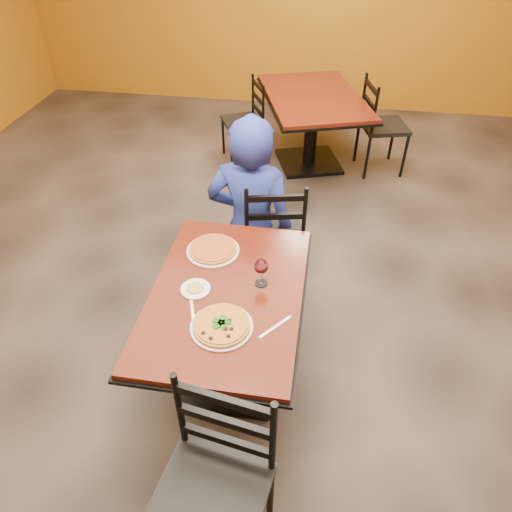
% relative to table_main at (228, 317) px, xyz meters
% --- Properties ---
extents(floor, '(7.00, 8.00, 0.01)m').
position_rel_table_main_xyz_m(floor, '(0.00, 0.50, -0.56)').
color(floor, black).
rests_on(floor, ground).
extents(table_main, '(0.83, 1.23, 0.75)m').
position_rel_table_main_xyz_m(table_main, '(0.00, 0.00, 0.00)').
color(table_main, '#5F1C0F').
rests_on(table_main, floor).
extents(table_second, '(1.31, 1.59, 0.75)m').
position_rel_table_main_xyz_m(table_second, '(0.28, 2.86, 0.01)').
color(table_second, '#5F1C0F').
rests_on(table_second, floor).
extents(chair_main_near, '(0.51, 0.51, 0.99)m').
position_rel_table_main_xyz_m(chair_main_near, '(0.12, -0.95, -0.06)').
color(chair_main_near, black).
rests_on(chair_main_near, floor).
extents(chair_main_far, '(0.50, 0.50, 0.93)m').
position_rel_table_main_xyz_m(chair_main_far, '(0.12, 0.96, -0.09)').
color(chair_main_far, black).
rests_on(chair_main_far, floor).
extents(chair_second_left, '(0.51, 0.51, 0.85)m').
position_rel_table_main_xyz_m(chair_second_left, '(-0.44, 2.86, -0.13)').
color(chair_second_left, black).
rests_on(chair_second_left, floor).
extents(chair_second_right, '(0.52, 0.52, 0.95)m').
position_rel_table_main_xyz_m(chair_second_right, '(1.01, 2.86, -0.08)').
color(chair_second_right, black).
rests_on(chair_second_right, floor).
extents(diner, '(0.68, 0.48, 1.32)m').
position_rel_table_main_xyz_m(diner, '(-0.04, 0.98, 0.10)').
color(diner, navy).
rests_on(diner, floor).
extents(plate_main, '(0.31, 0.31, 0.01)m').
position_rel_table_main_xyz_m(plate_main, '(0.03, -0.25, 0.20)').
color(plate_main, white).
rests_on(plate_main, table_main).
extents(pizza_main, '(0.28, 0.28, 0.02)m').
position_rel_table_main_xyz_m(pizza_main, '(0.03, -0.25, 0.21)').
color(pizza_main, '#98390B').
rests_on(pizza_main, plate_main).
extents(plate_far, '(0.31, 0.31, 0.01)m').
position_rel_table_main_xyz_m(plate_far, '(-0.15, 0.32, 0.20)').
color(plate_far, white).
rests_on(plate_far, table_main).
extents(pizza_far, '(0.28, 0.28, 0.02)m').
position_rel_table_main_xyz_m(pizza_far, '(-0.15, 0.32, 0.21)').
color(pizza_far, orange).
rests_on(pizza_far, plate_far).
extents(side_plate, '(0.16, 0.16, 0.01)m').
position_rel_table_main_xyz_m(side_plate, '(-0.17, -0.01, 0.20)').
color(side_plate, white).
rests_on(side_plate, table_main).
extents(dip, '(0.09, 0.09, 0.01)m').
position_rel_table_main_xyz_m(dip, '(-0.17, -0.01, 0.21)').
color(dip, tan).
rests_on(dip, side_plate).
extents(wine_glass, '(0.08, 0.08, 0.18)m').
position_rel_table_main_xyz_m(wine_glass, '(0.17, 0.09, 0.28)').
color(wine_glass, white).
rests_on(wine_glass, table_main).
extents(fork, '(0.08, 0.18, 0.00)m').
position_rel_table_main_xyz_m(fork, '(-0.14, -0.18, 0.20)').
color(fork, silver).
rests_on(fork, table_main).
extents(knife, '(0.14, 0.17, 0.00)m').
position_rel_table_main_xyz_m(knife, '(0.29, -0.20, 0.20)').
color(knife, silver).
rests_on(knife, table_main).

